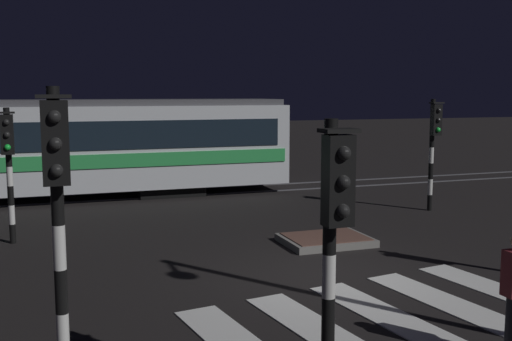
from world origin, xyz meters
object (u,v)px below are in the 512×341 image
at_px(traffic_light_corner_far_right, 434,138).
at_px(tram, 14,148).
at_px(traffic_light_corner_near_left, 57,198).
at_px(traffic_light_kerb_mid_left, 334,229).
at_px(traffic_light_corner_far_left, 8,155).

xyz_separation_m(traffic_light_corner_far_right, tram, (-11.64, 5.63, -0.42)).
bearing_deg(tram, traffic_light_corner_far_right, -25.80).
bearing_deg(traffic_light_corner_near_left, tram, 94.21).
relative_size(traffic_light_corner_far_right, traffic_light_kerb_mid_left, 1.02).
relative_size(traffic_light_corner_far_left, traffic_light_kerb_mid_left, 0.97).
xyz_separation_m(traffic_light_corner_near_left, traffic_light_kerb_mid_left, (2.59, -1.48, -0.21)).
bearing_deg(traffic_light_corner_near_left, traffic_light_corner_far_left, 96.32).
height_order(traffic_light_corner_far_right, tram, tram).
height_order(traffic_light_kerb_mid_left, tram, tram).
height_order(traffic_light_corner_near_left, traffic_light_kerb_mid_left, traffic_light_corner_near_left).
relative_size(traffic_light_corner_near_left, traffic_light_corner_far_left, 1.13).
xyz_separation_m(traffic_light_corner_far_right, traffic_light_corner_far_left, (-11.51, -0.16, -0.10)).
bearing_deg(traffic_light_corner_far_left, tram, 91.31).
relative_size(traffic_light_corner_far_right, traffic_light_corner_near_left, 0.93).
height_order(traffic_light_corner_far_left, traffic_light_kerb_mid_left, traffic_light_kerb_mid_left).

